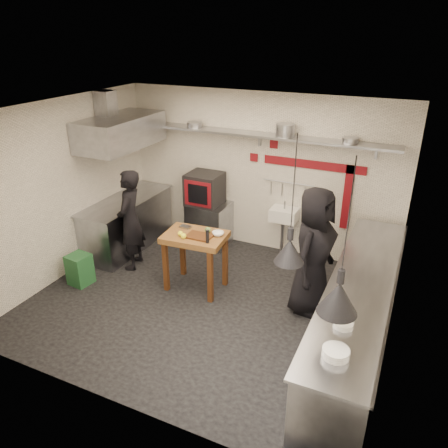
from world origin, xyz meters
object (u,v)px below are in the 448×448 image
at_px(green_bin, 80,269).
at_px(prep_table, 196,261).
at_px(chef_right, 313,252).
at_px(oven_stand, 209,224).
at_px(combi_oven, 205,189).
at_px(chef_left, 130,220).

xyz_separation_m(green_bin, prep_table, (1.73, 0.67, 0.21)).
bearing_deg(chef_right, prep_table, 105.80).
relative_size(oven_stand, prep_table, 0.87).
relative_size(prep_table, chef_right, 0.49).
bearing_deg(prep_table, chef_right, 1.80).
xyz_separation_m(combi_oven, prep_table, (0.56, -1.42, -0.63)).
distance_m(green_bin, chef_right, 3.64).
relative_size(oven_stand, green_bin, 1.60).
xyz_separation_m(green_bin, chef_right, (3.48, 0.86, 0.68)).
bearing_deg(combi_oven, prep_table, -68.02).
distance_m(oven_stand, combi_oven, 0.69).
distance_m(green_bin, prep_table, 1.86).
distance_m(combi_oven, chef_right, 2.62).
bearing_deg(combi_oven, chef_right, -27.52).
height_order(prep_table, chef_left, chef_left).
relative_size(oven_stand, chef_right, 0.43).
xyz_separation_m(combi_oven, green_bin, (-1.17, -2.09, -0.84)).
height_order(combi_oven, green_bin, combi_oven).
xyz_separation_m(oven_stand, chef_right, (2.24, -1.27, 0.53)).
bearing_deg(oven_stand, chef_left, -120.87).
bearing_deg(prep_table, chef_left, 168.80).
bearing_deg(oven_stand, prep_table, -70.86).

